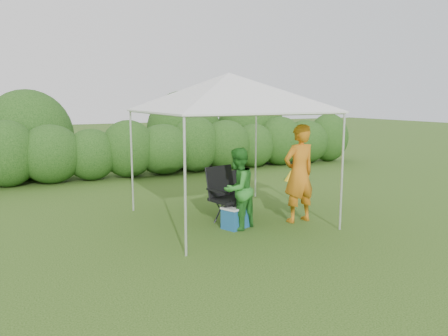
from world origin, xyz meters
name	(u,v)px	position (x,y,z in m)	size (l,w,h in m)	color
ground	(241,226)	(0.00, 0.00, 0.00)	(70.00, 70.00, 0.00)	#3C5E1E
hedge	(149,149)	(0.10, 6.00, 0.83)	(15.70, 1.53, 1.80)	#2A531A
canopy	(229,93)	(0.00, 0.50, 2.46)	(3.10, 3.10, 2.83)	silver
chair_right	(232,190)	(0.29, 0.93, 0.49)	(0.56, 0.52, 0.86)	black
chair_left	(225,192)	(-0.18, 0.29, 0.62)	(0.77, 0.73, 1.09)	black
man	(299,174)	(1.13, -0.22, 0.94)	(0.69, 0.45, 1.88)	orange
woman	(238,189)	(-0.14, -0.13, 0.74)	(0.72, 0.56, 1.49)	#2C7E29
cooler	(236,217)	(-0.15, -0.06, 0.20)	(0.58, 0.50, 0.40)	#1E558B
bottle	(240,199)	(-0.09, -0.10, 0.54)	(0.07, 0.07, 0.27)	#592D0C
lawn_toy	(294,176)	(3.55, 3.26, 0.14)	(0.60, 0.50, 0.30)	yellow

